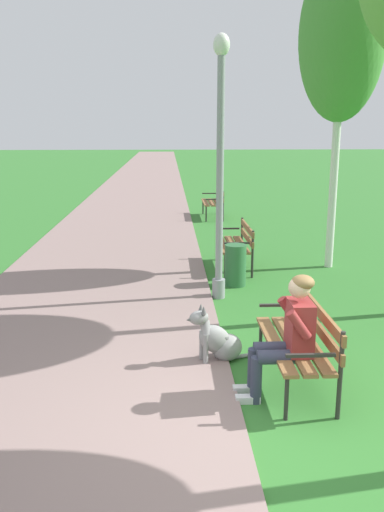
% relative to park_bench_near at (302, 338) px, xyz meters
% --- Properties ---
extents(ground_plane, '(120.00, 120.00, 0.00)m').
position_rel_park_bench_near_xyz_m(ground_plane, '(-0.52, -0.92, -0.51)').
color(ground_plane, '#33752D').
extents(paved_path, '(3.67, 60.00, 0.04)m').
position_rel_park_bench_near_xyz_m(paved_path, '(-2.52, 23.08, -0.49)').
color(paved_path, gray).
rests_on(paved_path, ground).
extents(park_bench_near, '(0.55, 1.50, 0.85)m').
position_rel_park_bench_near_xyz_m(park_bench_near, '(0.00, 0.00, 0.00)').
color(park_bench_near, olive).
rests_on(park_bench_near, ground).
extents(park_bench_mid, '(0.55, 1.50, 0.85)m').
position_rel_park_bench_near_xyz_m(park_bench_mid, '(-0.06, 4.73, 0.00)').
color(park_bench_mid, olive).
rests_on(park_bench_mid, ground).
extents(park_bench_far, '(0.55, 1.50, 0.85)m').
position_rel_park_bench_near_xyz_m(park_bench_far, '(0.02, 10.55, 0.00)').
color(park_bench_far, olive).
rests_on(park_bench_far, ground).
extents(person_seated_on_near_bench, '(0.74, 0.49, 1.25)m').
position_rel_park_bench_near_xyz_m(person_seated_on_near_bench, '(-0.21, -0.26, 0.17)').
color(person_seated_on_near_bench, '#33384C').
rests_on(person_seated_on_near_bench, ground).
extents(dog_grey, '(0.81, 0.41, 0.71)m').
position_rel_park_bench_near_xyz_m(dog_grey, '(-0.80, 0.58, -0.25)').
color(dog_grey, gray).
rests_on(dog_grey, ground).
extents(lamp_post_near, '(0.24, 0.24, 3.89)m').
position_rel_park_bench_near_xyz_m(lamp_post_near, '(-0.58, 2.93, 1.50)').
color(lamp_post_near, gray).
rests_on(lamp_post_near, ground).
extents(birch_tree_third, '(1.51, 1.47, 5.62)m').
position_rel_park_bench_near_xyz_m(birch_tree_third, '(1.71, 4.74, 3.61)').
color(birch_tree_third, silver).
rests_on(birch_tree_third, ground).
extents(litter_bin, '(0.36, 0.36, 0.70)m').
position_rel_park_bench_near_xyz_m(litter_bin, '(-0.23, 3.59, -0.16)').
color(litter_bin, '#2D6638').
rests_on(litter_bin, ground).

